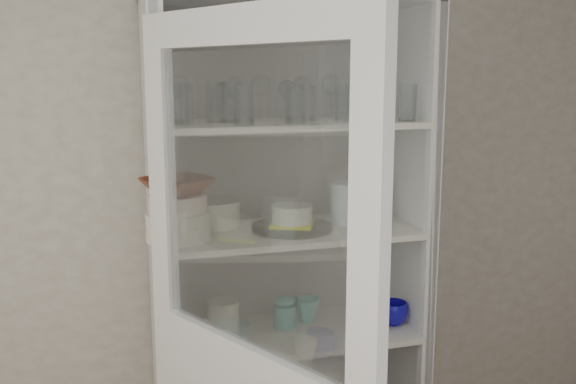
{
  "coord_description": "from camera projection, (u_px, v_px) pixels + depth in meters",
  "views": [
    {
      "loc": [
        -0.46,
        -0.95,
        1.83
      ],
      "look_at": [
        0.2,
        1.27,
        1.4
      ],
      "focal_mm": 40.0,
      "sensor_mm": 36.0,
      "label": 1
    }
  ],
  "objects": [
    {
      "name": "tumbler_1",
      "position": [
        244.0,
        105.0,
        2.11
      ],
      "size": [
        0.08,
        0.08,
        0.13
      ],
      "primitive_type": "cylinder",
      "rotation": [
        0.0,
        0.0,
        -0.31
      ],
      "color": "silver",
      "rests_on": "shelf_glass"
    },
    {
      "name": "tumbler_8",
      "position": [
        231.0,
        103.0,
        2.23
      ],
      "size": [
        0.07,
        0.07,
        0.14
      ],
      "primitive_type": "cylinder",
      "rotation": [
        0.0,
        0.0,
        -0.04
      ],
      "color": "silver",
      "rests_on": "shelf_glass"
    },
    {
      "name": "teal_jar",
      "position": [
        285.0,
        314.0,
        2.48
      ],
      "size": [
        0.09,
        0.09,
        0.1
      ],
      "color": "teal",
      "rests_on": "shelf_mugs"
    },
    {
      "name": "measuring_cups",
      "position": [
        227.0,
        340.0,
        2.32
      ],
      "size": [
        0.09,
        0.09,
        0.04
      ],
      "primitive_type": "cylinder",
      "color": "silver",
      "rests_on": "shelf_mugs"
    },
    {
      "name": "wall_back",
      "position": [
        224.0,
        209.0,
        2.54
      ],
      "size": [
        3.6,
        0.02,
        2.6
      ],
      "primitive_type": "cube",
      "color": "#9F9384",
      "rests_on": "ground"
    },
    {
      "name": "tumbler_11",
      "position": [
        345.0,
        98.0,
        2.35
      ],
      "size": [
        0.1,
        0.1,
        0.16
      ],
      "primitive_type": "cylinder",
      "rotation": [
        0.0,
        0.0,
        0.41
      ],
      "color": "silver",
      "rests_on": "shelf_glass"
    },
    {
      "name": "tumbler_13",
      "position": [
        177.0,
        101.0,
        2.18
      ],
      "size": [
        0.08,
        0.08,
        0.15
      ],
      "primitive_type": "cylinder",
      "color": "silver",
      "rests_on": "shelf_glass"
    },
    {
      "name": "mug_teal",
      "position": [
        307.0,
        310.0,
        2.54
      ],
      "size": [
        0.1,
        0.1,
        0.09
      ],
      "primitive_type": "imported",
      "rotation": [
        0.0,
        0.0,
        -0.03
      ],
      "color": "teal",
      "rests_on": "shelf_mugs"
    },
    {
      "name": "tumbler_12",
      "position": [
        384.0,
        104.0,
        2.3
      ],
      "size": [
        0.06,
        0.06,
        0.12
      ],
      "primitive_type": "cylinder",
      "color": "silver",
      "rests_on": "shelf_glass"
    },
    {
      "name": "yellow_trivet",
      "position": [
        292.0,
        224.0,
        2.36
      ],
      "size": [
        0.2,
        0.2,
        0.01
      ],
      "primitive_type": "cube",
      "rotation": [
        0.0,
        0.0,
        -0.41
      ],
      "color": "#F8FA2D",
      "rests_on": "glass_platter"
    },
    {
      "name": "goblet_2",
      "position": [
        302.0,
        95.0,
        2.41
      ],
      "size": [
        0.08,
        0.08,
        0.17
      ],
      "primitive_type": null,
      "color": "silver",
      "rests_on": "shelf_glass"
    },
    {
      "name": "goblet_3",
      "position": [
        331.0,
        94.0,
        2.43
      ],
      "size": [
        0.08,
        0.08,
        0.18
      ],
      "primitive_type": null,
      "color": "silver",
      "rests_on": "shelf_glass"
    },
    {
      "name": "grey_bowl_stack",
      "position": [
        348.0,
        203.0,
        2.45
      ],
      "size": [
        0.13,
        0.13,
        0.16
      ],
      "primitive_type": "cylinder",
      "color": "silver",
      "rests_on": "shelf_plates"
    },
    {
      "name": "white_ramekin",
      "position": [
        292.0,
        214.0,
        2.36
      ],
      "size": [
        0.17,
        0.17,
        0.07
      ],
      "primitive_type": "cylinder",
      "rotation": [
        0.0,
        0.0,
        0.12
      ],
      "color": "silver",
      "rests_on": "yellow_trivet"
    },
    {
      "name": "tumbler_3",
      "position": [
        297.0,
        105.0,
        2.15
      ],
      "size": [
        0.07,
        0.07,
        0.13
      ],
      "primitive_type": "cylinder",
      "rotation": [
        0.0,
        0.0,
        -0.16
      ],
      "color": "silver",
      "rests_on": "shelf_glass"
    },
    {
      "name": "goblet_0",
      "position": [
        181.0,
        97.0,
        2.26
      ],
      "size": [
        0.08,
        0.08,
        0.17
      ],
      "primitive_type": null,
      "color": "silver",
      "rests_on": "shelf_glass"
    },
    {
      "name": "plate_stack_front",
      "position": [
        179.0,
        226.0,
        2.22
      ],
      "size": [
        0.22,
        0.22,
        0.1
      ],
      "primitive_type": "cylinder",
      "color": "silver",
      "rests_on": "shelf_plates"
    },
    {
      "name": "tumbler_7",
      "position": [
        217.0,
        102.0,
        2.23
      ],
      "size": [
        0.09,
        0.09,
        0.14
      ],
      "primitive_type": "cylinder",
      "rotation": [
        0.0,
        0.0,
        -0.29
      ],
      "color": "silver",
      "rests_on": "shelf_glass"
    },
    {
      "name": "plate_stack_back",
      "position": [
        214.0,
        213.0,
        2.43
      ],
      "size": [
        0.21,
        0.21,
        0.1
      ],
      "primitive_type": "cylinder",
      "color": "silver",
      "rests_on": "shelf_plates"
    },
    {
      "name": "cream_bowl",
      "position": [
        178.0,
        203.0,
        2.2
      ],
      "size": [
        0.25,
        0.25,
        0.06
      ],
      "primitive_type": "cylinder",
      "rotation": [
        0.0,
        0.0,
        0.32
      ],
      "color": "beige",
      "rests_on": "plate_stack_front"
    },
    {
      "name": "mug_white",
      "position": [
        373.0,
        321.0,
        2.43
      ],
      "size": [
        0.12,
        0.12,
        0.09
      ],
      "primitive_type": "imported",
      "rotation": [
        0.0,
        0.0,
        -0.35
      ],
      "color": "silver",
      "rests_on": "shelf_mugs"
    },
    {
      "name": "white_canister",
      "position": [
        224.0,
        318.0,
        2.39
      ],
      "size": [
        0.15,
        0.15,
        0.14
      ],
      "primitive_type": "cylinder",
      "rotation": [
        0.0,
        0.0,
        -0.33
      ],
      "color": "silver",
      "rests_on": "shelf_mugs"
    },
    {
      "name": "tumbler_9",
      "position": [
        227.0,
        102.0,
        2.26
      ],
      "size": [
        0.09,
        0.09,
        0.14
      ],
      "primitive_type": "cylinder",
      "rotation": [
        0.0,
        0.0,
        -0.3
      ],
      "color": "silver",
      "rests_on": "shelf_glass"
    },
    {
      "name": "goblet_1",
      "position": [
        287.0,
        98.0,
        2.39
      ],
      "size": [
        0.07,
        0.07,
        0.16
      ],
      "primitive_type": null,
      "color": "silver",
      "rests_on": "shelf_glass"
    },
    {
      "name": "tumbler_6",
      "position": [
        408.0,
        102.0,
        2.3
      ],
      "size": [
        0.07,
        0.07,
        0.13
      ],
      "primitive_type": "cylinder",
      "rotation": [
        0.0,
        0.0,
        0.05
      ],
      "color": "silver",
      "rests_on": "shelf_glass"
    },
    {
      "name": "pantry_cabinet",
      "position": [
        283.0,
        304.0,
        2.5
      ],
      "size": [
        1.0,
        0.45,
        2.1
      ],
      "color": "silver",
      "rests_on": "floor"
    },
    {
      "name": "tumbler_5",
      "position": [
        384.0,
        104.0,
        2.23
      ],
      "size": [
        0.07,
        0.07,
        0.13
      ],
      "primitive_type": "cylinder",
      "rotation": [
        0.0,
        0.0,
        0.06
      ],
      "color": "silver",
      "rests_on": "shelf_glass"
    },
    {
      "name": "tumbler_2",
      "position": [
        295.0,
        104.0,
        2.17
      ],
      "size": [
        0.08,
        0.08,
        0.13
      ],
      "primitive_type": "cylinder",
      "rotation": [
        0.0,
        0.0,
        -0.23
      ],
      "color": "silver",
      "rests_on": "shelf_glass"
    },
    {
      "name": "mug_blue",
      "position": [
        393.0,
        313.0,
        2.51
      ],
      "size": [
        0.12,
        0.12,
        0.09
      ],
      "primitive_type": "imported",
      "rotation": [
        0.0,
        0.0,
        0.03
      ],
      "color": "#0B1396",
      "rests_on": "shelf_mugs"
    },
    {
      "name": "tumbler_10",
      "position": [
        307.0,
        103.0,
        2.29
      ],
      "size": [
        0.09,
        0.09,
        0.13
      ],
      "primitive_type": "cylinder",
      "rotation": [
        0.0,
        0.0,
        -0.41
      ],
      "color": "silver",
      "rests_on": "shelf_glass"
    },
    {
      "name": "terracotta_bowl",
      "position": [
        177.0,
        186.0,
        2.19
      ],
      "size": [
        0.31,
        0.31,
        0.06
      ],
      "primitive_type": "imported",
      "rotation": [
        0.0,
        0.0,
        0.42
      ],
      "color": "maroon",
      "rests_on": "cream_bowl"
    },
    {
      "name": "tumbler_4",
      "position": [
        344.0,
        104.0,
        2.24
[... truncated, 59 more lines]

